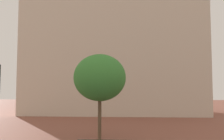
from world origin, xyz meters
The scene contains 2 objects.
landmark_building centered at (-0.65, 32.43, 10.54)m, with size 25.13×10.18×32.10m.
tree_curb_far centered at (-0.87, 14.24, 4.41)m, with size 3.74×3.74×6.10m.
Camera 1 is at (1.07, -2.92, 3.72)m, focal length 38.68 mm.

